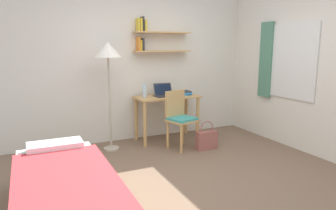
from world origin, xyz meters
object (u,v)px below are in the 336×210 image
standing_lamp (108,55)px  book_stack (185,93)px  desk (167,105)px  water_bottle (144,91)px  desk_chair (180,117)px  handbag (207,139)px  bed (66,199)px  laptop (164,93)px

standing_lamp → book_stack: bearing=4.4°
desk → water_bottle: size_ratio=4.66×
desk_chair → book_stack: bearing=54.4°
desk → handbag: (0.34, -0.73, -0.45)m
water_bottle → handbag: bearing=-44.9°
bed → laptop: laptop is taller
standing_lamp → water_bottle: 0.85m
bed → handbag: bed is taller
bed → desk: size_ratio=1.93×
handbag → standing_lamp: bearing=155.3°
desk_chair → desk: bearing=89.6°
bed → book_stack: size_ratio=8.22×
desk_chair → book_stack: desk_chair is taller
laptop → handbag: (0.40, -0.73, -0.66)m
laptop → handbag: bearing=-61.4°
laptop → book_stack: (0.40, -0.01, -0.02)m
desk → laptop: laptop is taller
desk → standing_lamp: (-1.01, -0.11, 0.84)m
desk_chair → water_bottle: (-0.40, 0.49, 0.37)m
bed → desk_chair: (1.90, 1.48, 0.26)m
desk_chair → laptop: 0.58m
desk → book_stack: size_ratio=4.25×
desk_chair → handbag: bearing=-35.5°
bed → water_bottle: bearing=52.7°
laptop → bed: bearing=-133.1°
bed → water_bottle: (1.50, 1.98, 0.63)m
water_bottle → book_stack: (0.74, -0.02, -0.08)m
standing_lamp → book_stack: size_ratio=6.57×
bed → laptop: bearing=46.9°
desk → book_stack: (0.34, -0.01, 0.18)m
bed → desk_chair: bearing=38.0°
standing_lamp → handbag: size_ratio=3.65×
desk_chair → book_stack: 0.65m
desk_chair → water_bottle: 0.73m
standing_lamp → handbag: bearing=-24.7°
standing_lamp → laptop: bearing=6.8°
desk_chair → laptop: laptop is taller
standing_lamp → book_stack: 1.50m
bed → desk: 2.76m
laptop → book_stack: size_ratio=1.31×
desk_chair → standing_lamp: bearing=159.6°
book_stack → water_bottle: bearing=178.6°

